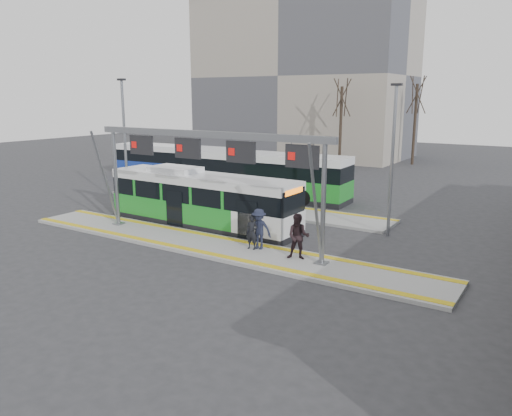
{
  "coord_description": "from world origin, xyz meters",
  "views": [
    {
      "loc": [
        13.76,
        -17.6,
        6.88
      ],
      "look_at": [
        0.56,
        3.0,
        1.38
      ],
      "focal_mm": 35.0,
      "sensor_mm": 36.0,
      "label": 1
    }
  ],
  "objects_px": {
    "passenger_a": "(252,232)",
    "passenger_c": "(259,229)",
    "gantry": "(207,154)",
    "passenger_b": "(298,237)",
    "hero_bus": "(202,200)"
  },
  "relations": [
    {
      "from": "passenger_a",
      "to": "passenger_c",
      "type": "xyz_separation_m",
      "value": [
        0.24,
        0.2,
        0.14
      ]
    },
    {
      "from": "gantry",
      "to": "passenger_b",
      "type": "relative_size",
      "value": 6.64
    },
    {
      "from": "passenger_a",
      "to": "passenger_c",
      "type": "height_order",
      "value": "passenger_c"
    },
    {
      "from": "gantry",
      "to": "passenger_a",
      "type": "relative_size",
      "value": 8.31
    },
    {
      "from": "gantry",
      "to": "hero_bus",
      "type": "height_order",
      "value": "gantry"
    },
    {
      "from": "gantry",
      "to": "passenger_a",
      "type": "distance_m",
      "value": 4.1
    },
    {
      "from": "passenger_b",
      "to": "hero_bus",
      "type": "bearing_deg",
      "value": 139.17
    },
    {
      "from": "passenger_a",
      "to": "hero_bus",
      "type": "bearing_deg",
      "value": 147.89
    },
    {
      "from": "hero_bus",
      "to": "passenger_b",
      "type": "bearing_deg",
      "value": -19.01
    },
    {
      "from": "hero_bus",
      "to": "passenger_c",
      "type": "distance_m",
      "value": 5.6
    },
    {
      "from": "gantry",
      "to": "passenger_b",
      "type": "height_order",
      "value": "gantry"
    },
    {
      "from": "passenger_b",
      "to": "passenger_c",
      "type": "xyz_separation_m",
      "value": [
        -2.17,
        0.33,
        -0.06
      ]
    },
    {
      "from": "passenger_a",
      "to": "passenger_c",
      "type": "bearing_deg",
      "value": 34.71
    },
    {
      "from": "gantry",
      "to": "passenger_a",
      "type": "height_order",
      "value": "gantry"
    },
    {
      "from": "passenger_a",
      "to": "passenger_c",
      "type": "distance_m",
      "value": 0.34
    }
  ]
}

